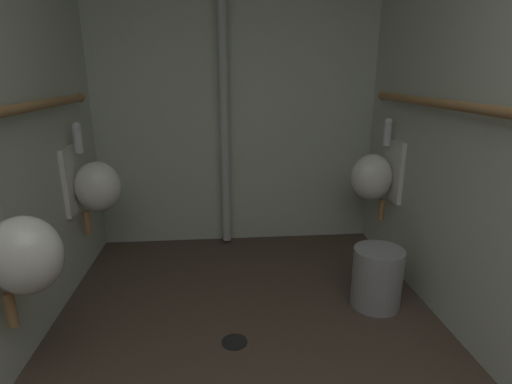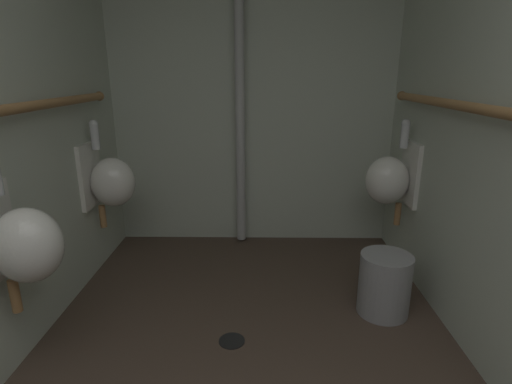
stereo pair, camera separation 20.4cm
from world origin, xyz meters
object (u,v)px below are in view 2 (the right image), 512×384
Objects in this scene: standpipe_back_wall at (240,81)px; floor_drain at (232,340)px; urinal_right_mid at (390,179)px; urinal_left_far at (110,181)px; waste_bin at (384,284)px; urinal_left_mid at (22,243)px.

standpipe_back_wall is 18.50× the size of floor_drain.
urinal_right_mid is 1.32m from standpipe_back_wall.
urinal_left_far reaches higher than waste_bin.
floor_drain is (0.89, 0.23, -0.67)m from urinal_left_mid.
urinal_left_mid is at bearing -150.04° from urinal_right_mid.
urinal_left_far is at bearing 163.51° from waste_bin.
urinal_left_far is at bearing -149.80° from standpipe_back_wall.
floor_drain is (0.89, -0.81, -0.67)m from urinal_left_far.
standpipe_back_wall reaches higher than urinal_right_mid.
urinal_left_mid is 1.00× the size of urinal_left_far.
urinal_left_mid reaches higher than waste_bin.
urinal_right_mid is (1.94, 0.08, 0.00)m from urinal_left_far.
standpipe_back_wall is at bearing 158.04° from urinal_right_mid.
waste_bin is at bearing -49.04° from standpipe_back_wall.
urinal_left_mid is at bearing -163.68° from waste_bin.
waste_bin is at bearing -106.01° from urinal_right_mid.
floor_drain is (0.01, -1.32, -1.32)m from standpipe_back_wall.
standpipe_back_wall is (0.87, 1.55, 0.65)m from urinal_left_mid.
urinal_left_mid and urinal_left_far have the same top height.
standpipe_back_wall reaches higher than waste_bin.
urinal_left_far is 2.04× the size of waste_bin.
urinal_right_mid is 0.79m from waste_bin.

